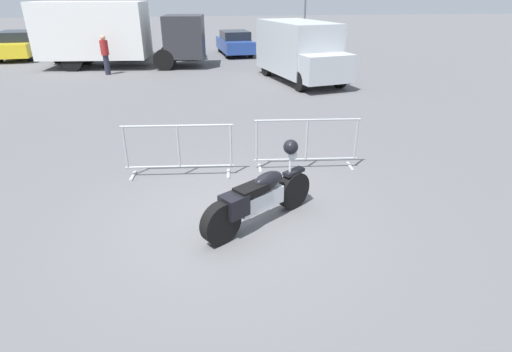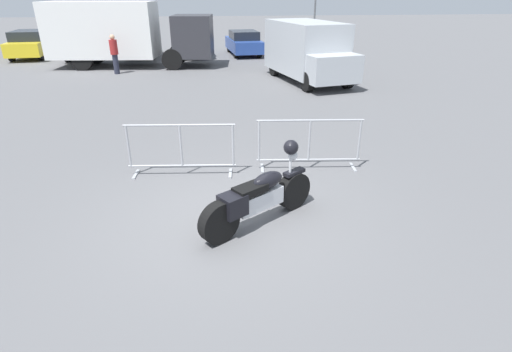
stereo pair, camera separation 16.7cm
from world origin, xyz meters
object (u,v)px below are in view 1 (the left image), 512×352
delivery_van (299,50)px  parked_car_yellow (19,45)px  crowd_barrier_near (179,150)px  box_truck (112,32)px  parked_car_blue (235,43)px  parked_car_black (130,44)px  pedestrian (105,53)px  parked_car_silver (74,45)px  parked_car_maroon (286,42)px  parked_car_white (183,43)px  crowd_barrier_far (306,143)px  motorcycle (260,197)px

delivery_van → parked_car_yellow: bearing=-133.2°
crowd_barrier_near → box_truck: (-3.38, 13.38, 1.08)m
parked_car_blue → delivery_van: bearing=-171.7°
box_truck → parked_car_yellow: size_ratio=1.79×
crowd_barrier_near → parked_car_black: 17.28m
parked_car_yellow → pedestrian: (5.62, -5.69, 0.19)m
parked_car_yellow → parked_car_blue: size_ratio=1.08×
box_truck → parked_car_yellow: box_truck is taller
box_truck → pedestrian: box_truck is taller
box_truck → pedestrian: (-0.09, -1.91, -0.72)m
parked_car_silver → parked_car_maroon: bearing=-96.0°
parked_car_white → parked_car_silver: bearing=86.4°
parked_car_black → pedestrian: size_ratio=2.52×
parked_car_silver → parked_car_black: (2.97, 0.30, -0.03)m
crowd_barrier_far → box_truck: size_ratio=0.27×
box_truck → parked_car_silver: bearing=135.1°
parked_car_white → parked_car_blue: (2.97, -0.08, -0.03)m
delivery_van → parked_car_white: delivery_van is taller
motorcycle → crowd_barrier_far: bearing=23.0°
motorcycle → parked_car_silver: parked_car_silver is taller
crowd_barrier_far → parked_car_maroon: 16.82m
motorcycle → delivery_van: (3.38, 10.99, 0.76)m
crowd_barrier_near → delivery_van: (4.67, 8.95, 0.69)m
box_truck → parked_car_yellow: bearing=152.0°
parked_car_silver → parked_car_black: parked_car_silver is taller
crowd_barrier_near → parked_car_blue: bearing=80.5°
delivery_van → parked_car_white: (-4.84, 7.91, -0.53)m
parked_car_silver → parked_car_blue: parked_car_silver is taller
crowd_barrier_near → parked_car_blue: 17.01m
parked_car_yellow → parked_car_black: (5.94, -0.17, -0.02)m
box_truck → delivery_van: bearing=-23.3°
parked_car_yellow → parked_car_black: 5.94m
motorcycle → pedestrian: 14.33m
box_truck → parked_car_white: size_ratio=1.85×
crowd_barrier_near → pedestrian: size_ratio=1.27×
parked_car_blue → box_truck: bearing=113.7°
motorcycle → box_truck: bearing=72.3°
parked_car_black → crowd_barrier_far: bearing=-166.5°
parked_car_white → parked_car_blue: parked_car_white is taller
motorcycle → crowd_barrier_near: motorcycle is taller
crowd_barrier_near → parked_car_yellow: (-9.08, 17.16, 0.18)m
crowd_barrier_near → crowd_barrier_far: (2.59, 0.00, 0.00)m
pedestrian → parked_car_silver: bearing=-167.5°
parked_car_silver → parked_car_blue: bearing=-94.6°
parked_car_blue → parked_car_maroon: bearing=-100.1°
pedestrian → crowd_barrier_far: bearing=13.4°
box_truck → parked_car_blue: size_ratio=1.93×
parked_car_yellow → parked_car_black: size_ratio=1.03×
parked_car_yellow → parked_car_white: bearing=-97.1°
crowd_barrier_near → delivery_van: size_ratio=0.41×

